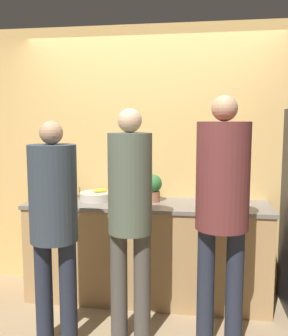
{
  "coord_description": "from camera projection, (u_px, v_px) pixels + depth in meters",
  "views": [
    {
      "loc": [
        0.48,
        -3.04,
        1.67
      ],
      "look_at": [
        0.0,
        0.14,
        1.27
      ],
      "focal_mm": 40.0,
      "sensor_mm": 36.0,
      "label": 1
    }
  ],
  "objects": [
    {
      "name": "ground_plane",
      "position": [
        142.0,
        315.0,
        3.26
      ],
      "size": [
        14.0,
        14.0,
        0.0
      ],
      "primitive_type": "plane",
      "color": "#9E8460"
    },
    {
      "name": "wall_back",
      "position": [
        152.0,
        159.0,
        3.74
      ],
      "size": [
        5.2,
        0.06,
        2.6
      ],
      "color": "#E0B266",
      "rests_on": "ground_plane"
    },
    {
      "name": "counter",
      "position": [
        147.0,
        250.0,
        3.55
      ],
      "size": [
        2.25,
        0.64,
        0.92
      ],
      "color": "tan",
      "rests_on": "ground_plane"
    },
    {
      "name": "person_left",
      "position": [
        54.0,
        215.0,
        2.72
      ],
      "size": [
        0.35,
        0.35,
        1.68
      ],
      "color": "#232838",
      "rests_on": "ground_plane"
    },
    {
      "name": "person_center",
      "position": [
        130.0,
        207.0,
        2.78
      ],
      "size": [
        0.33,
        0.33,
        1.77
      ],
      "color": "#4C4742",
      "rests_on": "ground_plane"
    },
    {
      "name": "person_right",
      "position": [
        222.0,
        196.0,
        2.71
      ],
      "size": [
        0.39,
        0.39,
        1.86
      ],
      "color": "#232838",
      "rests_on": "ground_plane"
    },
    {
      "name": "fruit_bowl",
      "position": [
        96.0,
        196.0,
        3.6
      ],
      "size": [
        0.32,
        0.32,
        0.11
      ],
      "color": "beige",
      "rests_on": "counter"
    },
    {
      "name": "utensil_crock",
      "position": [
        70.0,
        191.0,
        3.68
      ],
      "size": [
        0.13,
        0.13,
        0.31
      ],
      "color": "#3D424C",
      "rests_on": "counter"
    },
    {
      "name": "bottle_amber",
      "position": [
        41.0,
        198.0,
        3.41
      ],
      "size": [
        0.06,
        0.06,
        0.15
      ],
      "color": "brown",
      "rests_on": "counter"
    },
    {
      "name": "bottle_red",
      "position": [
        121.0,
        193.0,
        3.54
      ],
      "size": [
        0.05,
        0.05,
        0.19
      ],
      "color": "red",
      "rests_on": "counter"
    },
    {
      "name": "cup_yellow",
      "position": [
        230.0,
        200.0,
        3.42
      ],
      "size": [
        0.09,
        0.09,
        0.08
      ],
      "color": "gold",
      "rests_on": "counter"
    },
    {
      "name": "potted_plant",
      "position": [
        153.0,
        187.0,
        3.52
      ],
      "size": [
        0.18,
        0.18,
        0.26
      ],
      "color": "#9E6042",
      "rests_on": "counter"
    }
  ]
}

